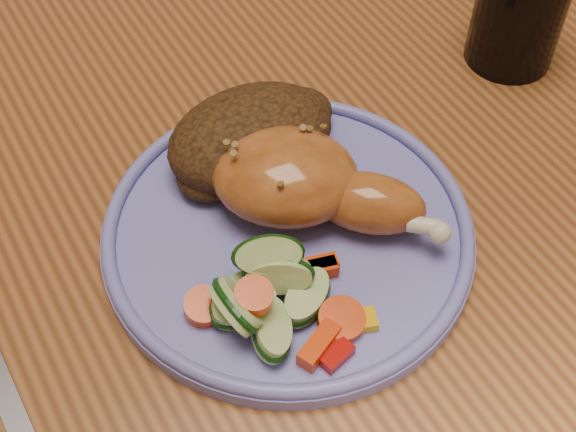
{
  "coord_description": "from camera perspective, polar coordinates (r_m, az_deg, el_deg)",
  "views": [
    {
      "loc": [
        -0.19,
        -0.36,
        1.21
      ],
      "look_at": [
        -0.02,
        -0.06,
        0.78
      ],
      "focal_mm": 50.0,
      "sensor_mm": 36.0,
      "label": 1
    }
  ],
  "objects": [
    {
      "name": "chicken_leg",
      "position": [
        0.55,
        1.23,
        2.39
      ],
      "size": [
        0.15,
        0.16,
        0.05
      ],
      "color": "#AC5C24",
      "rests_on": "plate"
    },
    {
      "name": "dining_table",
      "position": [
        0.67,
        -1.15,
        -1.4
      ],
      "size": [
        0.9,
        1.4,
        0.75
      ],
      "color": "brown",
      "rests_on": "ground"
    },
    {
      "name": "drinking_glass",
      "position": [
        0.7,
        16.14,
        13.89
      ],
      "size": [
        0.07,
        0.07,
        0.1
      ],
      "primitive_type": "cylinder",
      "color": "black",
      "rests_on": "dining_table"
    },
    {
      "name": "plate",
      "position": [
        0.56,
        -0.0,
        -1.32
      ],
      "size": [
        0.26,
        0.26,
        0.01
      ],
      "primitive_type": "cylinder",
      "color": "#6767BB",
      "rests_on": "dining_table"
    },
    {
      "name": "plate_rim",
      "position": [
        0.55,
        -0.0,
        -0.64
      ],
      "size": [
        0.26,
        0.26,
        0.01
      ],
      "primitive_type": "torus",
      "color": "#6767BB",
      "rests_on": "plate"
    },
    {
      "name": "vegetable_pile",
      "position": [
        0.51,
        -1.33,
        -5.84
      ],
      "size": [
        0.11,
        0.11,
        0.05
      ],
      "color": "#A50A05",
      "rests_on": "plate"
    },
    {
      "name": "rice_pilaf",
      "position": [
        0.59,
        -2.48,
        5.66
      ],
      "size": [
        0.14,
        0.09,
        0.06
      ],
      "color": "#3F250F",
      "rests_on": "plate"
    },
    {
      "name": "chair_far",
      "position": [
        1.23,
        -15.92,
        14.32
      ],
      "size": [
        0.42,
        0.42,
        0.91
      ],
      "color": "#4C2D16",
      "rests_on": "ground"
    }
  ]
}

